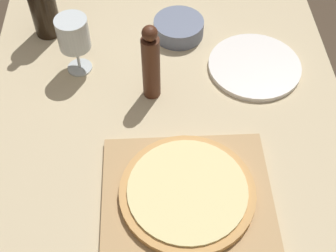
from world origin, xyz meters
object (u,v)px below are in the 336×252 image
at_px(wine_glass, 73,35).
at_px(pizza, 187,192).
at_px(small_bowl, 179,28).
at_px(pepper_mill, 151,64).

bearing_deg(wine_glass, pizza, -57.83).
xyz_separation_m(pizza, wine_glass, (-0.27, 0.42, 0.09)).
height_order(pizza, small_bowl, small_bowl).
relative_size(pepper_mill, wine_glass, 1.33).
height_order(pepper_mill, wine_glass, pepper_mill).
height_order(pepper_mill, small_bowl, pepper_mill).
bearing_deg(pepper_mill, wine_glass, 152.56).
bearing_deg(small_bowl, wine_glass, -155.65).
bearing_deg(pizza, small_bowl, 88.40).
bearing_deg(pizza, wine_glass, 122.17).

